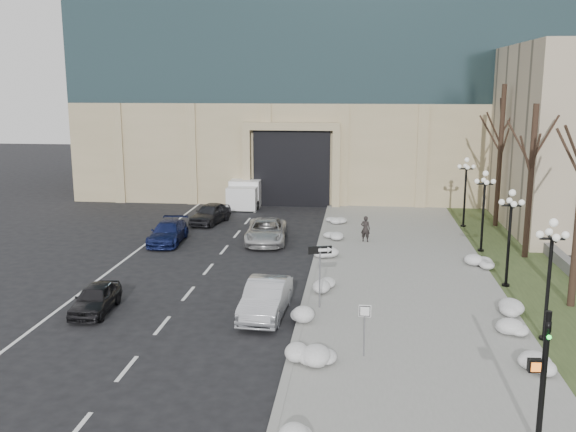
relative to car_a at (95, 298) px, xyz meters
name	(u,v)px	position (x,y,z in m)	size (l,w,h in m)	color
ground	(312,408)	(9.77, -7.22, -0.61)	(160.00, 160.00, 0.00)	black
sidewalk	(402,274)	(13.27, 6.78, -0.55)	(9.00, 40.00, 0.12)	gray
curb	(313,271)	(8.77, 6.78, -0.54)	(0.30, 40.00, 0.14)	gray
grass_strip	(534,279)	(19.77, 6.78, -0.56)	(4.00, 40.00, 0.10)	#354522
stone_wall	(564,263)	(21.77, 8.78, -0.26)	(0.50, 30.00, 0.70)	slate
car_a	(95,298)	(0.00, 0.00, 0.00)	(1.44, 3.57, 1.22)	black
car_b	(266,298)	(7.26, 0.38, 0.15)	(1.60, 4.60, 1.51)	#B5B8BE
car_c	(168,232)	(-0.46, 12.04, 0.05)	(1.84, 4.52, 1.31)	navy
car_d	(266,231)	(5.46, 12.79, 0.10)	(2.36, 5.13, 1.42)	#BCBCBC
car_e	(210,213)	(0.83, 17.79, 0.10)	(1.67, 4.14, 1.41)	#2A2A2F
pedestrian	(365,229)	(11.48, 13.24, 0.30)	(0.58, 0.38, 1.58)	black
box_truck	(248,192)	(2.20, 25.13, 0.42)	(2.42, 6.72, 2.13)	silver
one_way_sign	(324,257)	(9.62, 1.33, 1.73)	(1.06, 0.42, 2.84)	slate
keep_sign	(365,320)	(11.32, -3.56, 0.87)	(0.43, 0.06, 2.02)	slate
traffic_signal	(541,384)	(15.81, -8.90, 1.34)	(0.67, 0.89, 3.93)	black
snow_clump_b	(307,361)	(9.38, -4.55, -0.31)	(1.10, 1.60, 0.36)	white
snow_clump_c	(304,320)	(8.94, -0.71, -0.31)	(1.10, 1.60, 0.36)	white
snow_clump_d	(323,285)	(9.44, 3.86, -0.31)	(1.10, 1.60, 0.36)	white
snow_clump_e	(325,256)	(9.26, 8.95, -0.31)	(1.10, 1.60, 0.36)	white
snow_clump_f	(330,237)	(9.34, 13.51, -0.31)	(1.10, 1.60, 0.36)	white
snow_clump_g	(335,221)	(9.44, 18.27, -0.31)	(1.10, 1.60, 0.36)	white
snow_clump_h	(538,366)	(17.11, -4.10, -0.31)	(1.10, 1.60, 0.36)	white
snow_clump_i	(512,310)	(17.48, 1.36, -0.31)	(1.10, 1.60, 0.36)	white
snow_clump_j	(479,264)	(17.36, 8.29, -0.31)	(1.10, 1.60, 0.36)	white
snow_clump_k	(316,359)	(9.67, -4.34, -0.31)	(1.10, 1.60, 0.36)	white
snow_clump_l	(513,325)	(17.11, -0.38, -0.31)	(1.10, 1.60, 0.36)	white
lamppost_a	(550,263)	(18.07, -1.22, 2.47)	(1.18, 1.18, 4.76)	black
lamppost_b	(510,225)	(18.07, 5.28, 2.47)	(1.18, 1.18, 4.76)	black
lamppost_c	(484,200)	(18.07, 11.78, 2.47)	(1.18, 1.18, 4.76)	black
lamppost_d	(466,183)	(18.07, 18.28, 2.47)	(1.18, 1.18, 4.76)	black
tree_mid	(532,160)	(20.27, 10.78, 4.90)	(3.20, 3.20, 8.50)	black
tree_far	(501,136)	(20.27, 18.78, 5.54)	(3.20, 3.20, 9.50)	black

